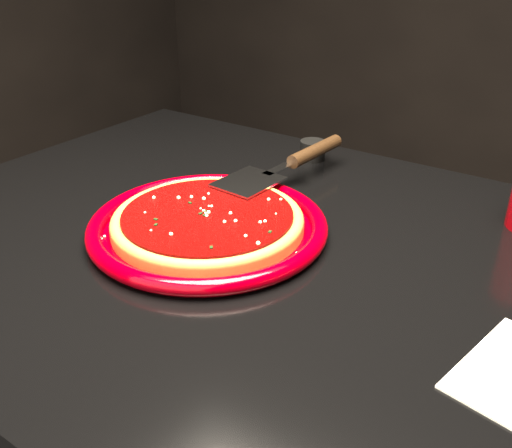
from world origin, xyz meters
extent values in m
cylinder|color=#780008|center=(-0.12, -0.02, 0.76)|extent=(0.37, 0.37, 0.02)
cylinder|color=olive|center=(-0.12, -0.02, 0.77)|extent=(0.29, 0.29, 0.01)
torus|color=olive|center=(-0.12, -0.02, 0.77)|extent=(0.29, 0.29, 0.02)
cylinder|color=#610101|center=(-0.12, -0.02, 0.78)|extent=(0.26, 0.26, 0.01)
cylinder|color=black|center=(-0.15, 0.31, 0.77)|extent=(0.05, 0.05, 0.04)
camera|label=1|loc=(0.33, -0.56, 1.13)|focal=40.00mm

